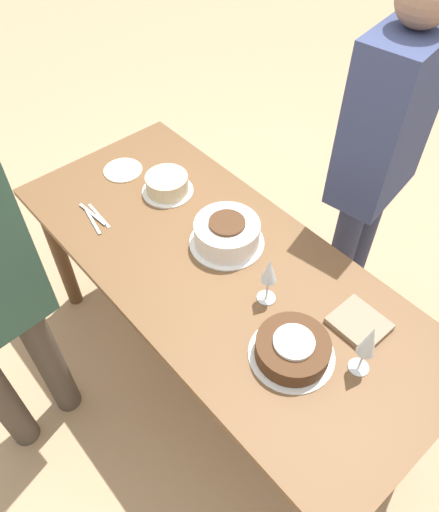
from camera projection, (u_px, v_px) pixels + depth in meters
name	position (u px, v px, depth m)	size (l,w,h in m)	color
ground_plane	(219.00, 368.00, 2.42)	(12.00, 12.00, 0.00)	tan
dining_table	(219.00, 284.00, 1.93)	(1.79, 0.78, 0.77)	brown
cake_center_white	(227.00, 233.00, 1.88)	(0.29, 0.29, 0.11)	white
cake_front_chocolate	(292.00, 349.00, 1.57)	(0.28, 0.28, 0.08)	white
cake_back_decorated	(167.00, 184.00, 2.09)	(0.22, 0.22, 0.08)	white
wine_glass_near	(269.00, 273.00, 1.64)	(0.07, 0.07, 0.20)	silver
wine_glass_far	(369.00, 342.00, 1.45)	(0.07, 0.07, 0.22)	silver
dessert_plate_left	(123.00, 170.00, 2.20)	(0.17, 0.17, 0.01)	beige
fork_pile	(95.00, 217.00, 2.01)	(0.20, 0.07, 0.01)	silver
napkin_stack	(359.00, 324.00, 1.66)	(0.17, 0.16, 0.02)	gray
person_watching	(381.00, 149.00, 1.94)	(0.28, 0.43, 1.65)	#2D334C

